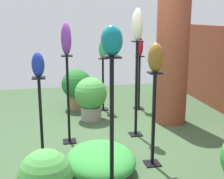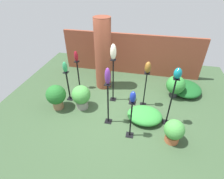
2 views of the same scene
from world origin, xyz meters
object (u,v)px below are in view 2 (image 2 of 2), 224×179
object	(u,v)px
art_vase_jade	(65,67)
brick_pillar	(103,55)
pedestal_ivory	(113,82)
potted_plant_front_right	(176,85)
potted_plant_front_left	(174,131)
art_vase_cobalt	(133,97)
art_vase_bronze	(148,67)
pedestal_bronze	(145,91)
potted_plant_mid_left	(81,96)
pedestal_jade	(68,87)
art_vase_ivory	(113,52)
potted_plant_walkway_edge	(56,96)
pedestal_cobalt	(131,121)
pedestal_violet	(108,106)
pedestal_teal	(170,104)
pedestal_ruby	(79,76)
art_vase_teal	(178,73)
art_vase_violet	(108,76)
art_vase_ruby	(76,56)

from	to	relation	value
art_vase_jade	brick_pillar	bearing A→B (deg)	48.94
pedestal_ivory	potted_plant_front_right	world-z (taller)	pedestal_ivory
potted_plant_front_left	potted_plant_front_right	size ratio (longest dim) A/B	0.85
art_vase_cobalt	art_vase_bronze	distance (m)	1.41
pedestal_bronze	pedestal_ivory	xyz separation A→B (m)	(-1.03, 0.06, 0.14)
art_vase_bronze	art_vase_jade	bearing A→B (deg)	-174.99
brick_pillar	potted_plant_front_right	bearing A→B (deg)	-3.22
brick_pillar	potted_plant_mid_left	distance (m)	1.65
potted_plant_front_left	potted_plant_mid_left	bearing A→B (deg)	164.03
pedestal_jade	art_vase_ivory	size ratio (longest dim) A/B	2.19
art_vase_bronze	potted_plant_front_right	distance (m)	1.54
art_vase_bronze	potted_plant_walkway_edge	world-z (taller)	art_vase_bronze
pedestal_jade	art_vase_jade	distance (m)	0.76
pedestal_cobalt	pedestal_violet	world-z (taller)	pedestal_violet
pedestal_jade	pedestal_ivory	world-z (taller)	pedestal_ivory
art_vase_cobalt	potted_plant_walkway_edge	world-z (taller)	art_vase_cobalt
brick_pillar	pedestal_cobalt	world-z (taller)	brick_pillar
art_vase_cobalt	potted_plant_walkway_edge	bearing A→B (deg)	164.88
pedestal_ivory	art_vase_cobalt	size ratio (longest dim) A/B	4.96
brick_pillar	potted_plant_walkway_edge	size ratio (longest dim) A/B	3.04
pedestal_violet	art_vase_bronze	size ratio (longest dim) A/B	3.72
art_vase_cobalt	art_vase_jade	bearing A→B (deg)	152.38
brick_pillar	potted_plant_front_left	bearing A→B (deg)	-42.33
pedestal_cobalt	art_vase_ivory	world-z (taller)	art_vase_ivory
pedestal_teal	pedestal_bronze	size ratio (longest dim) A/B	1.25
pedestal_violet	art_vase_cobalt	distance (m)	1.04
pedestal_ivory	potted_plant_mid_left	distance (m)	1.11
pedestal_cobalt	potted_plant_front_right	size ratio (longest dim) A/B	1.44
brick_pillar	pedestal_teal	bearing A→B (deg)	-33.82
pedestal_teal	pedestal_cobalt	distance (m)	1.22
pedestal_ruby	potted_plant_front_left	xyz separation A→B (m)	(3.25, -1.84, -0.13)
pedestal_bronze	potted_plant_front_right	size ratio (longest dim) A/B	1.52
pedestal_ruby	art_vase_teal	bearing A→B (deg)	-20.79
art_vase_teal	pedestal_jade	bearing A→B (deg)	171.87
pedestal_violet	potted_plant_front_left	xyz separation A→B (m)	(1.78, -0.33, -0.24)
art_vase_cobalt	potted_plant_walkway_edge	size ratio (longest dim) A/B	0.37
art_vase_teal	brick_pillar	bearing A→B (deg)	146.18
art_vase_violet	potted_plant_mid_left	bearing A→B (deg)	154.66
art_vase_violet	potted_plant_front_left	bearing A→B (deg)	-10.40
pedestal_cobalt	art_vase_violet	size ratio (longest dim) A/B	2.51
pedestal_cobalt	potted_plant_front_right	bearing A→B (deg)	58.63
pedestal_bronze	potted_plant_front_right	xyz separation A→B (m)	(1.01, 0.70, -0.09)
brick_pillar	art_vase_ruby	distance (m)	0.92
art_vase_violet	potted_plant_front_right	xyz separation A→B (m)	(1.96, 1.71, -1.09)
pedestal_cobalt	potted_plant_front_right	distance (m)	2.45
potted_plant_front_right	pedestal_violet	bearing A→B (deg)	-138.89
potted_plant_mid_left	potted_plant_front_right	size ratio (longest dim) A/B	1.00
art_vase_bronze	art_vase_ruby	bearing A→B (deg)	168.02
pedestal_violet	art_vase_ruby	distance (m)	2.22
brick_pillar	potted_plant_mid_left	bearing A→B (deg)	-104.65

